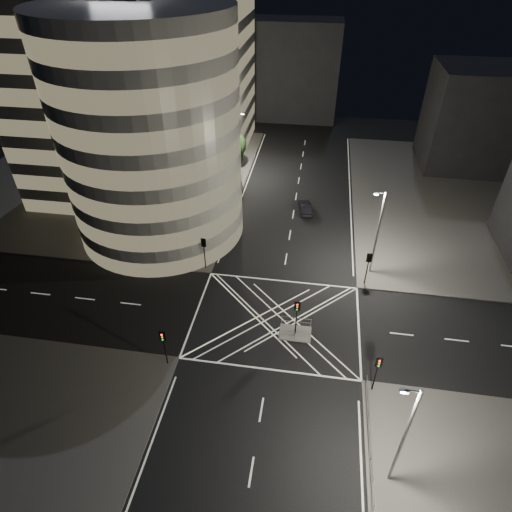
% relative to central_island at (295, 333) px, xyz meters
% --- Properties ---
extents(ground, '(120.00, 120.00, 0.00)m').
position_rel_central_island_xyz_m(ground, '(-2.00, 1.50, -0.07)').
color(ground, black).
rests_on(ground, ground).
extents(sidewalk_far_left, '(42.00, 42.00, 0.15)m').
position_rel_central_island_xyz_m(sidewalk_far_left, '(-31.00, 28.50, 0.00)').
color(sidewalk_far_left, '#504E4B').
rests_on(sidewalk_far_left, ground).
extents(sidewalk_far_right, '(42.00, 42.00, 0.15)m').
position_rel_central_island_xyz_m(sidewalk_far_right, '(27.00, 28.50, 0.00)').
color(sidewalk_far_right, '#504E4B').
rests_on(sidewalk_far_right, ground).
extents(central_island, '(3.00, 2.00, 0.15)m').
position_rel_central_island_xyz_m(central_island, '(0.00, 0.00, 0.00)').
color(central_island, slate).
rests_on(central_island, ground).
extents(office_tower_curved, '(30.00, 29.00, 27.20)m').
position_rel_central_island_xyz_m(office_tower_curved, '(-22.74, 20.24, 12.58)').
color(office_tower_curved, gray).
rests_on(office_tower_curved, sidewalk_far_left).
extents(office_block_rear, '(24.00, 16.00, 22.00)m').
position_rel_central_island_xyz_m(office_block_rear, '(-24.00, 43.50, 11.07)').
color(office_block_rear, gray).
rests_on(office_block_rear, sidewalk_far_left).
extents(building_right_far, '(14.00, 12.00, 15.00)m').
position_rel_central_island_xyz_m(building_right_far, '(24.00, 41.50, 7.58)').
color(building_right_far, black).
rests_on(building_right_far, sidewalk_far_right).
extents(building_far_end, '(18.00, 8.00, 18.00)m').
position_rel_central_island_xyz_m(building_far_end, '(-6.00, 59.50, 8.93)').
color(building_far_end, black).
rests_on(building_far_end, ground).
extents(tree_a, '(4.16, 4.16, 7.20)m').
position_rel_central_island_xyz_m(tree_a, '(-12.50, 10.50, 4.88)').
color(tree_a, black).
rests_on(tree_a, sidewalk_far_left).
extents(tree_b, '(4.70, 4.70, 7.09)m').
position_rel_central_island_xyz_m(tree_b, '(-12.50, 16.50, 4.45)').
color(tree_b, black).
rests_on(tree_b, sidewalk_far_left).
extents(tree_c, '(3.94, 3.94, 6.55)m').
position_rel_central_island_xyz_m(tree_c, '(-12.50, 22.50, 4.35)').
color(tree_c, black).
rests_on(tree_c, sidewalk_far_left).
extents(tree_d, '(4.96, 4.96, 7.70)m').
position_rel_central_island_xyz_m(tree_d, '(-12.50, 28.50, 4.91)').
color(tree_d, black).
rests_on(tree_d, sidewalk_far_left).
extents(tree_e, '(3.64, 3.64, 5.78)m').
position_rel_central_island_xyz_m(tree_e, '(-12.50, 34.50, 3.75)').
color(tree_e, black).
rests_on(tree_e, sidewalk_far_left).
extents(traffic_signal_fl, '(0.55, 0.22, 4.00)m').
position_rel_central_island_xyz_m(traffic_signal_fl, '(-10.80, 8.30, 2.84)').
color(traffic_signal_fl, black).
rests_on(traffic_signal_fl, sidewalk_far_left).
extents(traffic_signal_nl, '(0.55, 0.22, 4.00)m').
position_rel_central_island_xyz_m(traffic_signal_nl, '(-10.80, -5.30, 2.84)').
color(traffic_signal_nl, black).
rests_on(traffic_signal_nl, sidewalk_near_left).
extents(traffic_signal_fr, '(0.55, 0.22, 4.00)m').
position_rel_central_island_xyz_m(traffic_signal_fr, '(6.80, 8.30, 2.84)').
color(traffic_signal_fr, black).
rests_on(traffic_signal_fr, sidewalk_far_right).
extents(traffic_signal_nr, '(0.55, 0.22, 4.00)m').
position_rel_central_island_xyz_m(traffic_signal_nr, '(6.80, -5.30, 2.84)').
color(traffic_signal_nr, black).
rests_on(traffic_signal_nr, sidewalk_near_right).
extents(traffic_signal_island, '(0.55, 0.22, 4.00)m').
position_rel_central_island_xyz_m(traffic_signal_island, '(0.00, 0.00, 2.84)').
color(traffic_signal_island, black).
rests_on(traffic_signal_island, central_island).
extents(street_lamp_left_near, '(1.25, 0.25, 10.00)m').
position_rel_central_island_xyz_m(street_lamp_left_near, '(-11.44, 13.50, 5.47)').
color(street_lamp_left_near, slate).
rests_on(street_lamp_left_near, sidewalk_far_left).
extents(street_lamp_left_far, '(1.25, 0.25, 10.00)m').
position_rel_central_island_xyz_m(street_lamp_left_far, '(-11.44, 31.50, 5.47)').
color(street_lamp_left_far, slate).
rests_on(street_lamp_left_far, sidewalk_far_left).
extents(street_lamp_right_far, '(1.25, 0.25, 10.00)m').
position_rel_central_island_xyz_m(street_lamp_right_far, '(7.44, 10.50, 5.47)').
color(street_lamp_right_far, slate).
rests_on(street_lamp_right_far, sidewalk_far_right).
extents(street_lamp_right_near, '(1.25, 0.25, 10.00)m').
position_rel_central_island_xyz_m(street_lamp_right_near, '(7.44, -12.50, 5.47)').
color(street_lamp_right_near, slate).
rests_on(street_lamp_right_near, sidewalk_near_right).
extents(railing_near_right, '(0.06, 11.70, 1.10)m').
position_rel_central_island_xyz_m(railing_near_right, '(6.30, -10.65, 0.62)').
color(railing_near_right, slate).
rests_on(railing_near_right, sidewalk_near_right).
extents(railing_island_south, '(2.80, 0.06, 1.10)m').
position_rel_central_island_xyz_m(railing_island_south, '(0.00, -0.90, 0.62)').
color(railing_island_south, slate).
rests_on(railing_island_south, central_island).
extents(railing_island_north, '(2.80, 0.06, 1.10)m').
position_rel_central_island_xyz_m(railing_island_north, '(0.00, 0.90, 0.62)').
color(railing_island_north, slate).
rests_on(railing_island_north, central_island).
extents(sedan, '(2.19, 4.25, 1.34)m').
position_rel_central_island_xyz_m(sedan, '(-0.50, 22.40, 0.59)').
color(sedan, black).
rests_on(sedan, ground).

